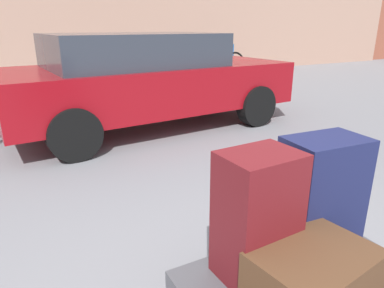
{
  "coord_description": "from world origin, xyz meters",
  "views": [
    {
      "loc": [
        -1.15,
        -0.95,
        1.52
      ],
      "look_at": [
        0.0,
        1.2,
        0.69
      ],
      "focal_mm": 32.57,
      "sensor_mm": 36.0,
      "label": 1
    }
  ],
  "objects_px": {
    "bollard_kerb_near": "(149,77)",
    "bicycle_leaning": "(221,63)",
    "suitcase_brown_stacked_top": "(313,278)",
    "suitcase_navy_rear_left": "(321,193)",
    "suitcase_maroon_center": "(257,216)",
    "parked_car": "(147,79)",
    "bollard_kerb_mid": "(200,73)"
  },
  "relations": [
    {
      "from": "suitcase_brown_stacked_top",
      "to": "bollard_kerb_near",
      "type": "bearing_deg",
      "value": 66.06
    },
    {
      "from": "suitcase_maroon_center",
      "to": "bollard_kerb_near",
      "type": "distance_m",
      "value": 7.46
    },
    {
      "from": "suitcase_brown_stacked_top",
      "to": "bollard_kerb_near",
      "type": "distance_m",
      "value": 7.7
    },
    {
      "from": "bicycle_leaning",
      "to": "bollard_kerb_mid",
      "type": "bearing_deg",
      "value": -137.89
    },
    {
      "from": "suitcase_maroon_center",
      "to": "bollard_kerb_near",
      "type": "height_order",
      "value": "suitcase_maroon_center"
    },
    {
      "from": "parked_car",
      "to": "bollard_kerb_near",
      "type": "height_order",
      "value": "parked_car"
    },
    {
      "from": "suitcase_maroon_center",
      "to": "bollard_kerb_mid",
      "type": "relative_size",
      "value": 1.04
    },
    {
      "from": "suitcase_brown_stacked_top",
      "to": "bicycle_leaning",
      "type": "distance_m",
      "value": 10.21
    },
    {
      "from": "suitcase_navy_rear_left",
      "to": "bollard_kerb_near",
      "type": "relative_size",
      "value": 1.02
    },
    {
      "from": "bicycle_leaning",
      "to": "bollard_kerb_near",
      "type": "bearing_deg",
      "value": -154.93
    },
    {
      "from": "suitcase_navy_rear_left",
      "to": "suitcase_brown_stacked_top",
      "type": "bearing_deg",
      "value": -134.64
    },
    {
      "from": "suitcase_maroon_center",
      "to": "bollard_kerb_mid",
      "type": "distance_m",
      "value": 8.02
    },
    {
      "from": "parked_car",
      "to": "bollard_kerb_mid",
      "type": "xyz_separation_m",
      "value": [
        2.76,
        3.23,
        -0.45
      ]
    },
    {
      "from": "suitcase_navy_rear_left",
      "to": "bicycle_leaning",
      "type": "relative_size",
      "value": 0.36
    },
    {
      "from": "suitcase_brown_stacked_top",
      "to": "parked_car",
      "type": "distance_m",
      "value": 4.26
    },
    {
      "from": "suitcase_brown_stacked_top",
      "to": "suitcase_maroon_center",
      "type": "relative_size",
      "value": 0.84
    },
    {
      "from": "suitcase_navy_rear_left",
      "to": "parked_car",
      "type": "distance_m",
      "value": 3.88
    },
    {
      "from": "bollard_kerb_near",
      "to": "bicycle_leaning",
      "type": "bearing_deg",
      "value": 25.07
    },
    {
      "from": "suitcase_navy_rear_left",
      "to": "parked_car",
      "type": "height_order",
      "value": "parked_car"
    },
    {
      "from": "suitcase_maroon_center",
      "to": "suitcase_brown_stacked_top",
      "type": "bearing_deg",
      "value": -73.06
    },
    {
      "from": "suitcase_maroon_center",
      "to": "bollard_kerb_near",
      "type": "bearing_deg",
      "value": 69.89
    },
    {
      "from": "bollard_kerb_near",
      "to": "suitcase_navy_rear_left",
      "type": "bearing_deg",
      "value": -104.12
    },
    {
      "from": "bicycle_leaning",
      "to": "bollard_kerb_near",
      "type": "xyz_separation_m",
      "value": [
        -3.03,
        -1.42,
        -0.06
      ]
    },
    {
      "from": "suitcase_brown_stacked_top",
      "to": "parked_car",
      "type": "bearing_deg",
      "value": 70.78
    },
    {
      "from": "suitcase_maroon_center",
      "to": "bollard_kerb_mid",
      "type": "bearing_deg",
      "value": 59.89
    },
    {
      "from": "suitcase_brown_stacked_top",
      "to": "bollard_kerb_mid",
      "type": "relative_size",
      "value": 0.87
    },
    {
      "from": "suitcase_maroon_center",
      "to": "bicycle_leaning",
      "type": "bearing_deg",
      "value": 55.69
    },
    {
      "from": "bicycle_leaning",
      "to": "bollard_kerb_near",
      "type": "relative_size",
      "value": 2.85
    },
    {
      "from": "suitcase_navy_rear_left",
      "to": "bollard_kerb_near",
      "type": "xyz_separation_m",
      "value": [
        1.78,
        7.07,
        -0.35
      ]
    },
    {
      "from": "parked_car",
      "to": "suitcase_maroon_center",
      "type": "bearing_deg",
      "value": -103.67
    },
    {
      "from": "suitcase_brown_stacked_top",
      "to": "suitcase_maroon_center",
      "type": "distance_m",
      "value": 0.35
    },
    {
      "from": "parked_car",
      "to": "suitcase_navy_rear_left",
      "type": "bearing_deg",
      "value": -97.09
    }
  ]
}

